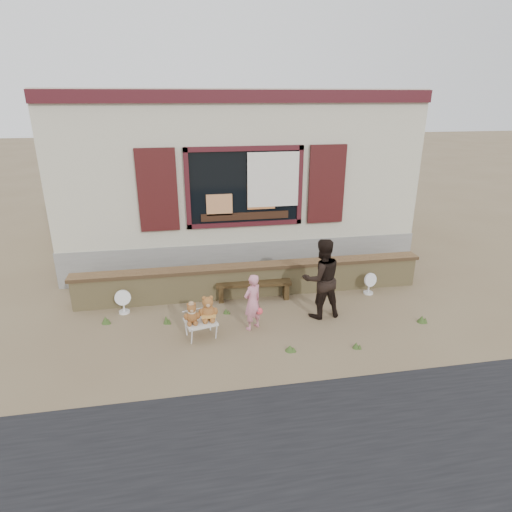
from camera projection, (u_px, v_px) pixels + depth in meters
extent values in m
plane|color=brown|center=(262.00, 318.00, 7.93)|extent=(80.00, 80.00, 0.00)
cube|color=#B1AA8F|center=(230.00, 155.00, 11.23)|extent=(8.00, 5.00, 3.20)
cube|color=gray|center=(232.00, 228.00, 11.94)|extent=(8.04, 5.04, 0.80)
cube|color=black|center=(245.00, 187.00, 9.02)|extent=(2.30, 0.04, 1.50)
cube|color=#441319|center=(244.00, 148.00, 8.73)|extent=(2.50, 0.08, 0.10)
cube|color=#441319|center=(245.00, 224.00, 9.29)|extent=(2.50, 0.08, 0.10)
cube|color=#441319|center=(187.00, 189.00, 8.81)|extent=(0.10, 0.08, 1.70)
cube|color=#441319|center=(300.00, 185.00, 9.20)|extent=(0.10, 0.08, 1.70)
cube|color=#3B1210|center=(158.00, 191.00, 8.70)|extent=(0.80, 0.07, 1.70)
cube|color=#3B1210|center=(327.00, 185.00, 9.29)|extent=(0.80, 0.07, 1.70)
cube|color=silver|center=(273.00, 180.00, 9.01)|extent=(1.10, 0.02, 1.15)
cube|color=#441319|center=(244.00, 96.00, 8.40)|extent=(8.00, 0.12, 0.25)
cube|color=black|center=(245.00, 216.00, 9.21)|extent=(1.90, 0.06, 0.16)
cube|color=tan|center=(219.00, 205.00, 9.03)|extent=(0.55, 0.06, 0.45)
cube|color=#E08447|center=(261.00, 196.00, 9.12)|extent=(0.60, 0.06, 0.55)
cube|color=tan|center=(253.00, 281.00, 8.74)|extent=(7.00, 0.30, 0.60)
cube|color=brown|center=(253.00, 266.00, 8.63)|extent=(7.10, 0.36, 0.07)
cube|color=#312311|center=(254.00, 283.00, 8.54)|extent=(1.52, 0.42, 0.06)
cube|color=#312311|center=(221.00, 293.00, 8.54)|extent=(0.11, 0.29, 0.32)
cube|color=#312311|center=(286.00, 290.00, 8.67)|extent=(0.11, 0.29, 0.32)
cube|color=beige|center=(201.00, 322.00, 7.20)|extent=(0.59, 0.54, 0.04)
cylinder|color=silver|center=(192.00, 338.00, 7.01)|extent=(0.03, 0.03, 0.27)
cylinder|color=silver|center=(216.00, 333.00, 7.16)|extent=(0.03, 0.03, 0.27)
cylinder|color=silver|center=(186.00, 327.00, 7.34)|extent=(0.03, 0.03, 0.27)
cylinder|color=silver|center=(209.00, 322.00, 7.49)|extent=(0.03, 0.03, 0.27)
imported|color=pink|center=(252.00, 302.00, 7.39)|extent=(0.45, 0.41, 1.02)
imported|color=black|center=(321.00, 278.00, 7.74)|extent=(0.79, 0.65, 1.51)
cylinder|color=white|center=(124.00, 312.00, 8.10)|extent=(0.20, 0.20, 0.04)
cylinder|color=white|center=(124.00, 306.00, 8.05)|extent=(0.03, 0.03, 0.26)
cylinder|color=white|center=(123.00, 297.00, 7.99)|extent=(0.30, 0.14, 0.30)
cylinder|color=white|center=(368.00, 293.00, 8.89)|extent=(0.20, 0.20, 0.04)
cylinder|color=white|center=(369.00, 287.00, 8.84)|extent=(0.03, 0.03, 0.25)
cylinder|color=white|center=(370.00, 279.00, 8.78)|extent=(0.30, 0.17, 0.29)
cone|color=#395221|center=(356.00, 345.00, 6.95)|extent=(0.12, 0.12, 0.11)
cone|color=#395221|center=(422.00, 319.00, 7.74)|extent=(0.16, 0.16, 0.13)
cone|color=#395221|center=(226.00, 311.00, 8.06)|extent=(0.10, 0.10, 0.10)
cone|color=#395221|center=(105.00, 320.00, 7.71)|extent=(0.15, 0.15, 0.13)
cone|color=#395221|center=(166.00, 320.00, 7.70)|extent=(0.11, 0.11, 0.15)
cone|color=#395221|center=(290.00, 348.00, 6.88)|extent=(0.16, 0.16, 0.10)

